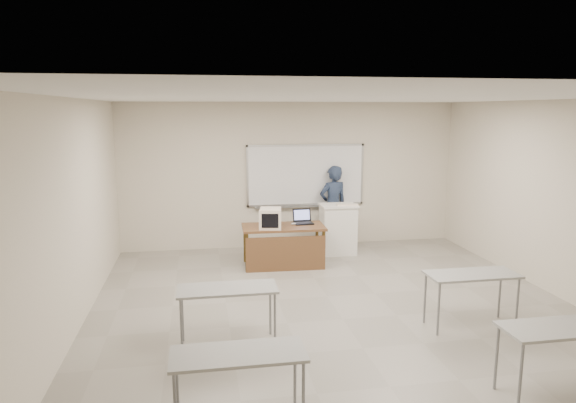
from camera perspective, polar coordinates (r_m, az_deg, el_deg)
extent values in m
cube|color=gray|center=(7.29, 6.12, -12.91)|extent=(7.00, 8.00, 0.01)
cube|color=white|center=(10.72, 1.98, 2.95)|extent=(2.40, 0.03, 1.20)
cube|color=#B7BABC|center=(10.65, 2.01, 6.26)|extent=(2.48, 0.04, 0.04)
cube|color=#B7BABC|center=(10.81, 1.97, -0.31)|extent=(2.48, 0.04, 0.04)
cube|color=#B7BABC|center=(10.53, -4.53, 2.80)|extent=(0.04, 0.04, 1.28)
cube|color=#B7BABC|center=(11.03, 8.21, 3.06)|extent=(0.04, 0.04, 1.28)
cube|color=#B7BABC|center=(10.77, 2.02, -0.56)|extent=(2.16, 0.07, 0.02)
cube|color=gray|center=(6.31, -6.76, -9.62)|extent=(1.20, 0.50, 0.03)
cylinder|color=slate|center=(6.26, -11.76, -13.54)|extent=(0.03, 0.03, 0.70)
cylinder|color=slate|center=(6.31, -1.46, -13.12)|extent=(0.03, 0.03, 0.70)
cylinder|color=slate|center=(6.63, -11.66, -12.16)|extent=(0.03, 0.03, 0.70)
cylinder|color=slate|center=(6.68, -1.98, -11.78)|extent=(0.03, 0.03, 0.70)
cube|color=gray|center=(7.21, 19.79, -7.64)|extent=(1.20, 0.50, 0.03)
cylinder|color=slate|center=(6.91, 16.39, -11.42)|extent=(0.03, 0.03, 0.70)
cylinder|color=slate|center=(7.45, 24.13, -10.33)|extent=(0.03, 0.03, 0.70)
cylinder|color=slate|center=(7.25, 14.98, -10.33)|extent=(0.03, 0.03, 0.70)
cylinder|color=slate|center=(7.76, 22.48, -9.39)|extent=(0.03, 0.03, 0.70)
cube|color=gray|center=(4.75, -5.56, -16.52)|extent=(1.20, 0.50, 0.03)
cylinder|color=slate|center=(4.82, 1.72, -21.01)|extent=(0.03, 0.03, 0.70)
cylinder|color=slate|center=(5.10, -12.22, -19.39)|extent=(0.03, 0.03, 0.70)
cylinder|color=slate|center=(5.16, 0.78, -18.75)|extent=(0.03, 0.03, 0.70)
cube|color=gray|center=(5.89, 28.12, -12.29)|extent=(1.20, 0.50, 0.03)
cylinder|color=slate|center=(5.58, 24.43, -17.34)|extent=(0.03, 0.03, 0.70)
cylinder|color=slate|center=(5.88, 22.17, -15.74)|extent=(0.03, 0.03, 0.70)
cube|color=brown|center=(9.40, -0.51, -2.84)|extent=(1.50, 0.75, 0.04)
cube|color=brown|center=(9.16, -0.15, -5.86)|extent=(1.43, 0.03, 0.63)
cylinder|color=#412F0F|center=(9.11, -4.50, -5.74)|extent=(0.06, 0.06, 0.71)
cylinder|color=#412F0F|center=(9.33, 4.01, -5.35)|extent=(0.06, 0.06, 0.71)
cylinder|color=#412F0F|center=(9.71, -4.85, -4.74)|extent=(0.06, 0.06, 0.71)
cylinder|color=#412F0F|center=(9.92, 3.14, -4.39)|extent=(0.06, 0.06, 0.71)
cube|color=silver|center=(10.28, 5.56, -3.18)|extent=(0.67, 0.48, 0.96)
cube|color=silver|center=(10.18, 5.61, -0.45)|extent=(0.71, 0.52, 0.04)
cube|color=beige|center=(9.22, -1.95, -1.85)|extent=(0.37, 0.39, 0.35)
cube|color=beige|center=(9.02, -1.76, -2.13)|extent=(0.39, 0.04, 0.37)
cube|color=black|center=(8.99, -1.74, -2.16)|extent=(0.30, 0.01, 0.25)
cube|color=black|center=(9.56, 1.76, -2.43)|extent=(0.35, 0.25, 0.02)
cube|color=black|center=(9.55, 1.77, -2.36)|extent=(0.28, 0.15, 0.01)
cube|color=black|center=(9.68, 1.57, -1.50)|extent=(0.35, 0.07, 0.24)
cube|color=#7780C3|center=(9.68, 1.58, -1.49)|extent=(0.29, 0.05, 0.18)
ellipsoid|color=#AEB3B6|center=(9.47, 0.63, -2.49)|extent=(0.10, 0.07, 0.04)
cube|color=beige|center=(10.10, 6.62, -0.37)|extent=(0.43, 0.21, 0.02)
imported|color=black|center=(10.82, 5.02, -0.49)|extent=(0.70, 0.55, 1.70)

